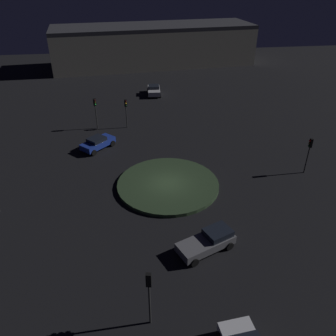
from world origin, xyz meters
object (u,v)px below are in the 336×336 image
(store_building, at_px, (154,45))
(car_silver, at_px, (154,90))
(car_grey, at_px, (208,241))
(traffic_light_west, at_px, (309,149))
(traffic_light_southeast, at_px, (95,107))
(car_blue, at_px, (98,143))
(traffic_light_south, at_px, (126,108))
(traffic_light_north, at_px, (149,289))

(store_building, bearing_deg, car_silver, 78.51)
(car_grey, bearing_deg, traffic_light_west, -165.95)
(traffic_light_southeast, distance_m, store_building, 32.70)
(car_blue, bearing_deg, traffic_light_southeast, 48.29)
(car_blue, bearing_deg, car_silver, 20.53)
(traffic_light_southeast, relative_size, store_building, 0.10)
(traffic_light_southeast, bearing_deg, traffic_light_south, 59.14)
(car_blue, distance_m, traffic_light_southeast, 5.99)
(car_silver, bearing_deg, traffic_light_north, -1.96)
(car_blue, bearing_deg, traffic_light_west, -65.98)
(traffic_light_southeast, bearing_deg, car_grey, -5.32)
(car_blue, xyz_separation_m, store_building, (-10.01, -36.62, 3.13))
(traffic_light_west, relative_size, store_building, 0.09)
(traffic_light_north, bearing_deg, store_building, 5.94)
(car_blue, xyz_separation_m, traffic_light_south, (-3.44, -5.34, 1.93))
(traffic_light_north, xyz_separation_m, store_building, (-6.08, -59.10, 0.96))
(car_grey, height_order, store_building, store_building)
(car_blue, xyz_separation_m, traffic_light_west, (-20.65, 8.02, 1.95))
(car_grey, distance_m, traffic_light_south, 23.12)
(traffic_light_west, bearing_deg, car_blue, -23.38)
(traffic_light_north, distance_m, traffic_light_south, 27.82)
(car_silver, relative_size, store_building, 0.10)
(car_grey, height_order, traffic_light_south, traffic_light_south)
(traffic_light_south, bearing_deg, traffic_light_north, -12.76)
(car_blue, relative_size, store_building, 0.10)
(car_silver, distance_m, traffic_light_west, 28.61)
(car_grey, relative_size, traffic_light_southeast, 1.17)
(car_silver, bearing_deg, car_grey, 4.86)
(traffic_light_southeast, height_order, store_building, store_building)
(store_building, bearing_deg, car_blue, 68.94)
(traffic_light_north, bearing_deg, car_grey, -29.39)
(car_blue, relative_size, traffic_light_west, 1.06)
(traffic_light_west, bearing_deg, store_building, -78.75)
(car_silver, height_order, traffic_light_southeast, traffic_light_southeast)
(car_silver, distance_m, traffic_light_southeast, 14.80)
(traffic_light_south, height_order, traffic_light_southeast, traffic_light_southeast)
(traffic_light_west, xyz_separation_m, traffic_light_north, (16.73, 14.46, 0.22))
(traffic_light_north, distance_m, store_building, 59.42)
(car_blue, height_order, traffic_light_south, traffic_light_south)
(traffic_light_west, bearing_deg, traffic_light_north, 38.67)
(traffic_light_south, bearing_deg, car_silver, 145.47)
(traffic_light_north, distance_m, traffic_light_southeast, 28.40)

